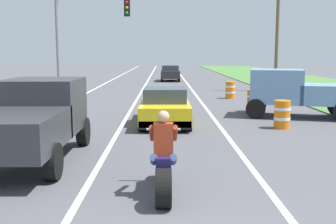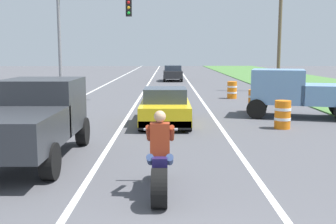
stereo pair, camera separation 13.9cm
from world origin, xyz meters
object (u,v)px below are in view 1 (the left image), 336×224
pickup_truck_right_shoulder_light_blue (300,91)px  construction_barrel_nearest (282,114)px  sports_car_yellow (165,107)px  distant_car_far_ahead (170,73)px  traffic_light_mast_near (81,29)px  pickup_truck_left_lane_dark_grey (33,117)px  construction_barrel_far (230,90)px  construction_barrel_mid (253,101)px  motorcycle_with_rider (163,165)px

pickup_truck_right_shoulder_light_blue → construction_barrel_nearest: bearing=-119.1°
sports_car_yellow → distant_car_far_ahead: (0.57, 23.98, 0.14)m
traffic_light_mast_near → distant_car_far_ahead: (5.16, 16.29, -3.21)m
pickup_truck_left_lane_dark_grey → construction_barrel_far: size_ratio=4.80×
traffic_light_mast_near → pickup_truck_left_lane_dark_grey: bearing=-84.2°
traffic_light_mast_near → construction_barrel_nearest: (8.76, -8.72, -3.48)m
sports_car_yellow → distant_car_far_ahead: distant_car_far_ahead is taller
pickup_truck_right_shoulder_light_blue → traffic_light_mast_near: traffic_light_mast_near is taller
construction_barrel_nearest → construction_barrel_far: same height
construction_barrel_nearest → construction_barrel_mid: (-0.11, 4.25, 0.00)m
construction_barrel_nearest → motorcycle_with_rider: bearing=-121.1°
sports_car_yellow → traffic_light_mast_near: bearing=120.9°
construction_barrel_mid → distant_car_far_ahead: 21.06m
motorcycle_with_rider → sports_car_yellow: (0.04, 8.01, 0.04)m
construction_barrel_mid → pickup_truck_left_lane_dark_grey: bearing=-130.3°
pickup_truck_right_shoulder_light_blue → motorcycle_with_rider: bearing=-120.6°
sports_car_yellow → construction_barrel_far: sports_car_yellow is taller
motorcycle_with_rider → construction_barrel_far: bearing=76.8°
sports_car_yellow → pickup_truck_left_lane_dark_grey: 6.33m
sports_car_yellow → construction_barrel_nearest: 4.29m
motorcycle_with_rider → pickup_truck_left_lane_dark_grey: 4.16m
sports_car_yellow → distant_car_far_ahead: bearing=88.6°
pickup_truck_left_lane_dark_grey → construction_barrel_far: (7.12, 14.12, -0.60)m
construction_barrel_mid → construction_barrel_far: bearing=91.8°
traffic_light_mast_near → construction_barrel_mid: traffic_light_mast_near is taller
sports_car_yellow → construction_barrel_far: bearing=66.0°
motorcycle_with_rider → traffic_light_mast_near: size_ratio=0.37×
construction_barrel_nearest → distant_car_far_ahead: (-3.60, 25.02, 0.27)m
motorcycle_with_rider → traffic_light_mast_near: traffic_light_mast_near is taller
traffic_light_mast_near → construction_barrel_mid: size_ratio=6.00×
construction_barrel_nearest → construction_barrel_far: size_ratio=1.00×
motorcycle_with_rider → traffic_light_mast_near: (-4.55, 15.69, 3.39)m
sports_car_yellow → construction_barrel_nearest: (4.16, -1.04, -0.13)m
construction_barrel_nearest → construction_barrel_far: bearing=91.7°
construction_barrel_far → distant_car_far_ahead: bearing=102.2°
motorcycle_with_rider → construction_barrel_mid: 11.94m
pickup_truck_left_lane_dark_grey → construction_barrel_far: pickup_truck_left_lane_dark_grey is taller
sports_car_yellow → traffic_light_mast_near: size_ratio=0.72×
motorcycle_with_rider → pickup_truck_left_lane_dark_grey: pickup_truck_left_lane_dark_grey is taller
pickup_truck_left_lane_dark_grey → construction_barrel_mid: pickup_truck_left_lane_dark_grey is taller
construction_barrel_far → sports_car_yellow: bearing=-114.0°
motorcycle_with_rider → pickup_truck_left_lane_dark_grey: (-3.21, 2.60, 0.51)m
sports_car_yellow → traffic_light_mast_near: 9.56m
pickup_truck_left_lane_dark_grey → construction_barrel_mid: 11.31m
sports_car_yellow → construction_barrel_far: size_ratio=4.30×
motorcycle_with_rider → distant_car_far_ahead: (0.61, 31.99, 0.18)m
traffic_light_mast_near → sports_car_yellow: bearing=-59.1°
construction_barrel_nearest → construction_barrel_mid: bearing=91.5°
pickup_truck_left_lane_dark_grey → traffic_light_mast_near: 13.47m
motorcycle_with_rider → sports_car_yellow: bearing=89.7°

